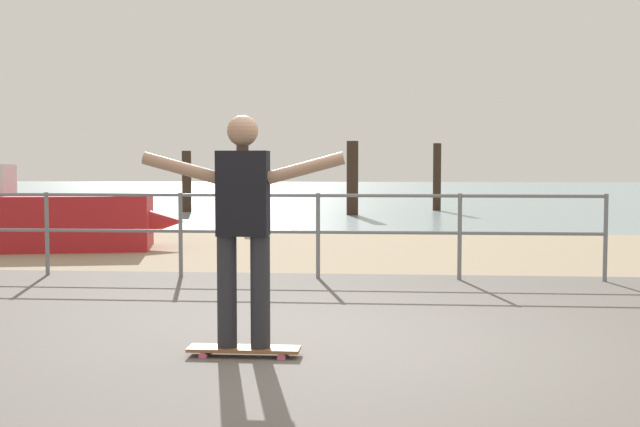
{
  "coord_description": "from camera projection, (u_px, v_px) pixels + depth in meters",
  "views": [
    {
      "loc": [
        0.31,
        -5.92,
        1.38
      ],
      "look_at": [
        -0.35,
        2.0,
        0.9
      ],
      "focal_mm": 44.67,
      "sensor_mm": 36.0,
      "label": 1
    }
  ],
  "objects": [
    {
      "name": "groyne_post_0",
      "position": [
        187.0,
        182.0,
        23.28
      ],
      "size": [
        0.27,
        0.27,
        1.81
      ],
      "primitive_type": "cylinder",
      "color": "#332319",
      "rests_on": "ground"
    },
    {
      "name": "groyne_post_2",
      "position": [
        352.0,
        178.0,
        21.79
      ],
      "size": [
        0.32,
        0.32,
        2.05
      ],
      "primitive_type": "cylinder",
      "color": "#332319",
      "rests_on": "ground"
    },
    {
      "name": "sea_surface",
      "position": [
        380.0,
        192.0,
        40.81
      ],
      "size": [
        72.0,
        50.0,
        0.04
      ],
      "primitive_type": "cube",
      "color": "#849EA3",
      "rests_on": "ground"
    },
    {
      "name": "groyne_post_3",
      "position": [
        437.0,
        177.0,
        23.99
      ],
      "size": [
        0.24,
        0.24,
        2.05
      ],
      "primitive_type": "cylinder",
      "color": "#332319",
      "rests_on": "ground"
    },
    {
      "name": "groyne_post_1",
      "position": [
        243.0,
        175.0,
        18.74
      ],
      "size": [
        0.29,
        0.29,
        2.31
      ],
      "primitive_type": "cylinder",
      "color": "#332319",
      "rests_on": "ground"
    },
    {
      "name": "ground_plane",
      "position": [
        335.0,
        385.0,
        5.0
      ],
      "size": [
        24.0,
        10.0,
        0.04
      ],
      "primitive_type": "cube",
      "color": "#605B56",
      "rests_on": "ground"
    },
    {
      "name": "skateboarder",
      "position": [
        243.0,
        217.0,
        5.62
      ],
      "size": [
        1.45,
        0.22,
        1.65
      ],
      "color": "#26262B",
      "rests_on": "skateboard"
    },
    {
      "name": "skateboard",
      "position": [
        244.0,
        349.0,
        5.68
      ],
      "size": [
        0.8,
        0.2,
        0.08
      ],
      "color": "brown",
      "rests_on": "ground"
    },
    {
      "name": "sailboat",
      "position": [
        21.0,
        219.0,
        12.82
      ],
      "size": [
        5.07,
        2.32,
        5.47
      ],
      "color": "#B21E23",
      "rests_on": "ground"
    },
    {
      "name": "beach_strip",
      "position": [
        367.0,
        250.0,
        12.96
      ],
      "size": [
        24.0,
        6.0,
        0.04
      ],
      "primitive_type": "cube",
      "color": "tan",
      "rests_on": "ground"
    },
    {
      "name": "railing_fence",
      "position": [
        113.0,
        221.0,
        9.78
      ],
      "size": [
        11.88,
        0.05,
        1.05
      ],
      "color": "slate",
      "rests_on": "ground"
    }
  ]
}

